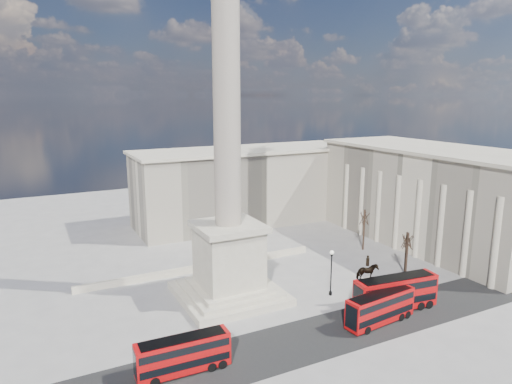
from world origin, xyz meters
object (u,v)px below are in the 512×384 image
object	(u,v)px
nelsons_column	(228,209)
pedestrian_standing	(409,284)
equestrian_statue	(366,290)
pedestrian_crossing	(372,288)
victorian_lamp	(331,269)
red_bus_b	(381,307)
red_bus_c	(396,293)
pedestrian_walking	(360,293)
red_bus_a	(184,354)

from	to	relation	value
nelsons_column	pedestrian_standing	size ratio (longest dim) A/B	31.89
equestrian_statue	pedestrian_crossing	size ratio (longest dim) A/B	3.99
nelsons_column	victorian_lamp	distance (m)	17.10
red_bus_b	equestrian_statue	xyz separation A→B (m)	(1.22, 4.21, 0.41)
red_bus_c	nelsons_column	bearing A→B (deg)	148.79
pedestrian_standing	pedestrian_crossing	bearing A→B (deg)	-19.25
nelsons_column	pedestrian_walking	bearing A→B (deg)	-29.40
red_bus_c	pedestrian_standing	bearing A→B (deg)	38.19
red_bus_a	victorian_lamp	world-z (taller)	victorian_lamp
red_bus_a	red_bus_b	world-z (taller)	red_bus_b
red_bus_a	equestrian_statue	bearing A→B (deg)	8.58
red_bus_b	red_bus_c	distance (m)	4.68
pedestrian_crossing	red_bus_c	bearing A→B (deg)	131.98
red_bus_a	equestrian_statue	distance (m)	26.72
victorian_lamp	equestrian_statue	xyz separation A→B (m)	(1.85, -5.41, -1.42)
red_bus_b	pedestrian_standing	distance (m)	12.52
nelsons_column	victorian_lamp	xyz separation A→B (m)	(13.20, -6.15, -8.94)
pedestrian_standing	pedestrian_crossing	size ratio (longest dim) A/B	0.84
red_bus_b	equestrian_statue	size ratio (longest dim) A/B	1.37
nelsons_column	pedestrian_standing	xyz separation A→B (m)	(24.75, -9.79, -12.14)
red_bus_a	pedestrian_walking	xyz separation A→B (m)	(27.59, 5.59, -1.19)
pedestrian_standing	equestrian_statue	bearing A→B (deg)	2.27
red_bus_c	pedestrian_standing	world-z (taller)	red_bus_c
pedestrian_walking	red_bus_b	bearing A→B (deg)	-137.30
pedestrian_standing	red_bus_a	bearing A→B (deg)	-0.43
red_bus_a	red_bus_c	bearing A→B (deg)	3.36
victorian_lamp	pedestrian_walking	world-z (taller)	victorian_lamp
red_bus_b	equestrian_statue	distance (m)	4.40
equestrian_statue	pedestrian_crossing	bearing A→B (deg)	38.13
nelsons_column	victorian_lamp	world-z (taller)	nelsons_column
equestrian_statue	pedestrian_crossing	xyz separation A→B (m)	(3.75, 2.95, -1.62)
victorian_lamp	pedestrian_standing	bearing A→B (deg)	-17.46
equestrian_statue	pedestrian_crossing	world-z (taller)	equestrian_statue
red_bus_a	red_bus_c	size ratio (longest dim) A/B	0.83
red_bus_a	equestrian_statue	world-z (taller)	equestrian_statue
equestrian_statue	pedestrian_walking	xyz separation A→B (m)	(1.06, 2.48, -1.67)
pedestrian_walking	red_bus_a	bearing A→B (deg)	162.95
victorian_lamp	nelsons_column	bearing A→B (deg)	155.01
pedestrian_crossing	pedestrian_standing	bearing A→B (deg)	-141.74
nelsons_column	red_bus_c	distance (m)	25.12
pedestrian_walking	pedestrian_standing	bearing A→B (deg)	-33.19
pedestrian_walking	nelsons_column	bearing A→B (deg)	122.10
victorian_lamp	pedestrian_crossing	distance (m)	6.83
nelsons_column	pedestrian_standing	bearing A→B (deg)	-21.57
victorian_lamp	pedestrian_crossing	bearing A→B (deg)	-23.72
equestrian_statue	victorian_lamp	bearing A→B (deg)	108.86
equestrian_statue	pedestrian_walking	world-z (taller)	equestrian_statue
pedestrian_walking	red_bus_c	bearing A→B (deg)	-95.98
nelsons_column	pedestrian_crossing	distance (m)	23.91
equestrian_statue	pedestrian_crossing	distance (m)	5.04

